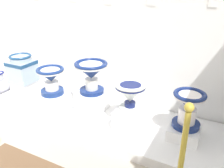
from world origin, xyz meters
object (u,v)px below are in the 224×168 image
plinth_block_broad_patterned (185,131)px  plinth_block_tall_cobalt (53,99)px  info_placard_fifth (213,2)px  decorative_vase_companion (1,86)px  antique_toilet_slender_white (91,72)px  plinth_block_slender_white (92,101)px  plinth_block_rightmost (25,87)px  antique_toilet_tall_cobalt (51,78)px  antique_toilet_rightmost (22,68)px  antique_toilet_squat_floral (130,93)px  antique_toilet_broad_patterned (188,105)px  plinth_block_squat_floral (129,117)px

plinth_block_broad_patterned → plinth_block_tall_cobalt: bearing=-177.6°
info_placard_fifth → decorative_vase_companion: info_placard_fifth is taller
plinth_block_tall_cobalt → antique_toilet_slender_white: (0.58, 0.11, 0.46)m
plinth_block_slender_white → info_placard_fifth: bearing=19.7°
plinth_block_rightmost → decorative_vase_companion: (-0.45, -0.09, -0.04)m
antique_toilet_tall_cobalt → info_placard_fifth: bearing=17.0°
antique_toilet_rightmost → plinth_block_broad_patterned: size_ratio=1.08×
antique_toilet_squat_floral → antique_toilet_tall_cobalt: bearing=180.0°
antique_toilet_slender_white → antique_toilet_broad_patterned: size_ratio=1.03×
plinth_block_squat_floral → info_placard_fifth: size_ratio=3.55×
antique_toilet_tall_cobalt → plinth_block_broad_patterned: bearing=2.4°
antique_toilet_rightmost → antique_toilet_broad_patterned: antique_toilet_rightmost is taller
antique_toilet_rightmost → decorative_vase_companion: bearing=-168.6°
antique_toilet_tall_cobalt → info_placard_fifth: info_placard_fifth is taller
antique_toilet_slender_white → plinth_block_slender_white: bearing=-90.0°
plinth_block_tall_cobalt → plinth_block_slender_white: (0.58, 0.11, 0.05)m
plinth_block_rightmost → plinth_block_tall_cobalt: (0.66, -0.11, -0.01)m
plinth_block_rightmost → antique_toilet_slender_white: 1.32m
plinth_block_rightmost → antique_toilet_broad_patterned: (2.47, -0.03, 0.30)m
antique_toilet_slender_white → plinth_block_broad_patterned: bearing=-1.6°
plinth_block_tall_cobalt → antique_toilet_rightmost: bearing=170.7°
plinth_block_squat_floral → info_placard_fifth: info_placard_fifth is taller
info_placard_fifth → antique_toilet_rightmost: bearing=-169.7°
antique_toilet_rightmost → info_placard_fifth: info_placard_fifth is taller
plinth_block_slender_white → plinth_block_squat_floral: size_ratio=0.94×
antique_toilet_squat_floral → decorative_vase_companion: (-2.29, 0.02, -0.38)m
plinth_block_rightmost → antique_toilet_tall_cobalt: size_ratio=0.85×
antique_toilet_squat_floral → plinth_block_squat_floral: bearing=90.0°
antique_toilet_squat_floral → decorative_vase_companion: antique_toilet_squat_floral is taller
plinth_block_slender_white → plinth_block_tall_cobalt: bearing=-169.2°
antique_toilet_slender_white → plinth_block_squat_floral: 0.74m
plinth_block_tall_cobalt → decorative_vase_companion: size_ratio=0.98×
plinth_block_broad_patterned → antique_toilet_broad_patterned: antique_toilet_broad_patterned is taller
antique_toilet_broad_patterned → plinth_block_rightmost: bearing=179.3°
antique_toilet_rightmost → plinth_block_tall_cobalt: size_ratio=1.06×
plinth_block_rightmost → plinth_block_tall_cobalt: 0.67m
plinth_block_tall_cobalt → info_placard_fifth: bearing=17.0°
antique_toilet_squat_floral → info_placard_fifth: 1.31m
plinth_block_slender_white → antique_toilet_broad_patterned: (1.23, -0.04, 0.26)m
plinth_block_tall_cobalt → plinth_block_squat_floral: 1.17m
antique_toilet_slender_white → antique_toilet_broad_patterned: (1.23, -0.04, -0.15)m
plinth_block_slender_white → decorative_vase_companion: bearing=-176.8°
plinth_block_tall_cobalt → info_placard_fifth: (1.85, 0.56, 1.32)m
antique_toilet_slender_white → antique_toilet_broad_patterned: 1.24m
plinth_block_rightmost → antique_toilet_tall_cobalt: bearing=-9.3°
antique_toilet_tall_cobalt → plinth_block_squat_floral: antique_toilet_tall_cobalt is taller
info_placard_fifth → antique_toilet_broad_patterned: bearing=-94.3°
antique_toilet_rightmost → plinth_block_slender_white: (1.24, 0.00, -0.28)m
antique_toilet_squat_floral → info_placard_fifth: size_ratio=3.24×
antique_toilet_tall_cobalt → antique_toilet_rightmost: bearing=170.7°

